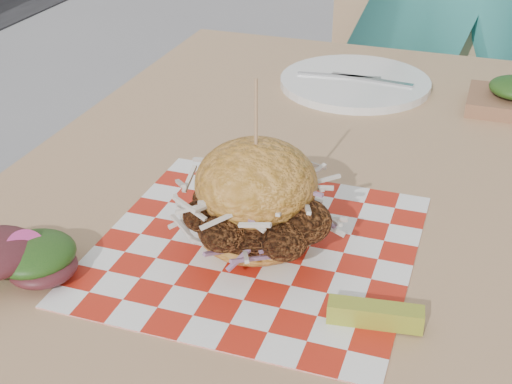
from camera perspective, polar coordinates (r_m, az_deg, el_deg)
patio_table at (r=1.03m, az=3.42°, el=-2.56°), size 0.80×1.20×0.75m
patio_chair at (r=1.93m, az=11.89°, el=8.71°), size 0.51×0.52×0.95m
paper_liner at (r=0.84m, az=0.00°, el=-4.41°), size 0.36×0.36×0.00m
sandwich at (r=0.81m, az=0.00°, el=-0.95°), size 0.18×0.18×0.21m
pickle_spear at (r=0.73m, az=9.52°, el=-9.65°), size 0.10×0.03×0.02m
side_salad at (r=0.82m, az=-19.34°, el=-6.05°), size 0.14×0.14×0.05m
place_setting at (r=1.31m, az=7.92°, el=8.68°), size 0.27×0.27×0.02m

